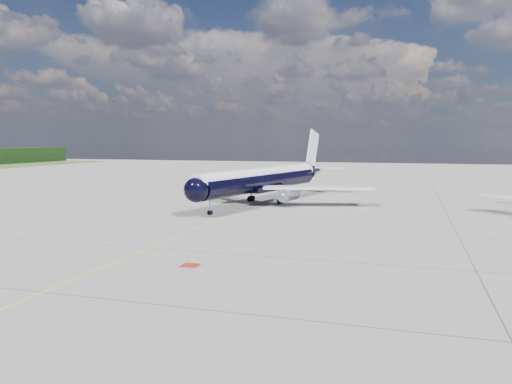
{
  "coord_description": "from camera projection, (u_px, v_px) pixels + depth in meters",
  "views": [
    {
      "loc": [
        24.4,
        -48.32,
        10.7
      ],
      "look_at": [
        5.71,
        12.87,
        4.0
      ],
      "focal_mm": 35.0,
      "sensor_mm": 36.0,
      "label": 1
    }
  ],
  "objects": [
    {
      "name": "ground",
      "position": [
        253.0,
        205.0,
        82.7
      ],
      "size": [
        320.0,
        320.0,
        0.0
      ],
      "primitive_type": "plane",
      "color": "gray",
      "rests_on": "ground"
    },
    {
      "name": "taxiway_centerline",
      "position": [
        244.0,
        209.0,
        77.94
      ],
      "size": [
        0.16,
        160.0,
        0.01
      ],
      "primitive_type": "cube",
      "color": "yellow",
      "rests_on": "ground"
    },
    {
      "name": "red_marking",
      "position": [
        190.0,
        265.0,
        42.68
      ],
      "size": [
        1.6,
        1.6,
        0.01
      ],
      "primitive_type": "cube",
      "color": "maroon",
      "rests_on": "ground"
    },
    {
      "name": "main_airliner",
      "position": [
        265.0,
        179.0,
        85.21
      ],
      "size": [
        35.83,
        44.27,
        12.94
      ],
      "rotation": [
        0.0,
        0.0,
        -0.23
      ],
      "color": "black",
      "rests_on": "ground"
    }
  ]
}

